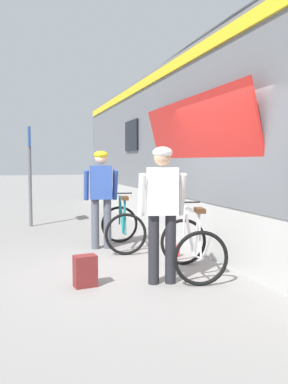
{
  "coord_description": "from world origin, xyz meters",
  "views": [
    {
      "loc": [
        -1.71,
        -5.32,
        1.58
      ],
      "look_at": [
        0.37,
        1.05,
        1.05
      ],
      "focal_mm": 36.67,
      "sensor_mm": 36.0,
      "label": 1
    }
  ],
  "objects_px": {
    "cyclist_near_in_white": "(162,202)",
    "bicycle_far_teal": "(122,226)",
    "water_bottle_near_the_bikes": "(178,251)",
    "platform_sign_post": "(30,159)",
    "bicycle_near_white": "(192,246)",
    "backpack_on_platform": "(85,271)",
    "cyclist_far_in_blue": "(101,190)"
  },
  "relations": [
    {
      "from": "bicycle_far_teal",
      "to": "water_bottle_near_the_bikes",
      "type": "distance_m",
      "value": 1.17
    },
    {
      "from": "cyclist_far_in_blue",
      "to": "bicycle_near_white",
      "type": "distance_m",
      "value": 2.27
    },
    {
      "from": "backpack_on_platform",
      "to": "water_bottle_near_the_bikes",
      "type": "height_order",
      "value": "backpack_on_platform"
    },
    {
      "from": "cyclist_near_in_white",
      "to": "cyclist_far_in_blue",
      "type": "height_order",
      "value": "same"
    },
    {
      "from": "bicycle_far_teal",
      "to": "backpack_on_platform",
      "type": "xyz_separation_m",
      "value": [
        -1.01,
        -1.95,
        -0.2
      ]
    },
    {
      "from": "bicycle_near_white",
      "to": "water_bottle_near_the_bikes",
      "type": "xyz_separation_m",
      "value": [
        0.22,
        1.01,
        -0.3
      ]
    },
    {
      "from": "bicycle_near_white",
      "to": "water_bottle_near_the_bikes",
      "type": "height_order",
      "value": "bicycle_near_white"
    },
    {
      "from": "cyclist_far_in_blue",
      "to": "bicycle_near_white",
      "type": "height_order",
      "value": "cyclist_far_in_blue"
    },
    {
      "from": "cyclist_far_in_blue",
      "to": "bicycle_far_teal",
      "type": "relative_size",
      "value": 1.51
    },
    {
      "from": "platform_sign_post",
      "to": "backpack_on_platform",
      "type": "bearing_deg",
      "value": -84.45
    },
    {
      "from": "cyclist_near_in_white",
      "to": "backpack_on_platform",
      "type": "distance_m",
      "value": 1.3
    },
    {
      "from": "bicycle_near_white",
      "to": "platform_sign_post",
      "type": "bearing_deg",
      "value": 111.96
    },
    {
      "from": "cyclist_near_in_white",
      "to": "bicycle_far_teal",
      "type": "distance_m",
      "value": 2.22
    },
    {
      "from": "platform_sign_post",
      "to": "bicycle_far_teal",
      "type": "bearing_deg",
      "value": -63.79
    },
    {
      "from": "water_bottle_near_the_bikes",
      "to": "platform_sign_post",
      "type": "bearing_deg",
      "value": 119.41
    },
    {
      "from": "backpack_on_platform",
      "to": "bicycle_near_white",
      "type": "bearing_deg",
      "value": -4.64
    },
    {
      "from": "bicycle_far_teal",
      "to": "backpack_on_platform",
      "type": "height_order",
      "value": "bicycle_far_teal"
    },
    {
      "from": "cyclist_near_in_white",
      "to": "cyclist_far_in_blue",
      "type": "relative_size",
      "value": 1.0
    },
    {
      "from": "cyclist_far_in_blue",
      "to": "backpack_on_platform",
      "type": "relative_size",
      "value": 4.4
    },
    {
      "from": "cyclist_near_in_white",
      "to": "backpack_on_platform",
      "type": "bearing_deg",
      "value": 169.74
    },
    {
      "from": "bicycle_near_white",
      "to": "water_bottle_near_the_bikes",
      "type": "bearing_deg",
      "value": 77.7
    },
    {
      "from": "cyclist_near_in_white",
      "to": "bicycle_far_teal",
      "type": "xyz_separation_m",
      "value": [
        0.04,
        2.12,
        -0.65
      ]
    },
    {
      "from": "backpack_on_platform",
      "to": "bicycle_far_teal",
      "type": "bearing_deg",
      "value": 55.57
    },
    {
      "from": "cyclist_near_in_white",
      "to": "bicycle_near_white",
      "type": "relative_size",
      "value": 1.48
    },
    {
      "from": "bicycle_far_teal",
      "to": "platform_sign_post",
      "type": "height_order",
      "value": "platform_sign_post"
    },
    {
      "from": "cyclist_near_in_white",
      "to": "bicycle_far_teal",
      "type": "height_order",
      "value": "cyclist_near_in_white"
    },
    {
      "from": "backpack_on_platform",
      "to": "cyclist_near_in_white",
      "type": "bearing_deg",
      "value": -17.38
    },
    {
      "from": "bicycle_near_white",
      "to": "backpack_on_platform",
      "type": "relative_size",
      "value": 2.97
    },
    {
      "from": "cyclist_near_in_white",
      "to": "water_bottle_near_the_bikes",
      "type": "bearing_deg",
      "value": 59.05
    },
    {
      "from": "bicycle_near_white",
      "to": "cyclist_near_in_white",
      "type": "bearing_deg",
      "value": -155.61
    },
    {
      "from": "cyclist_far_in_blue",
      "to": "bicycle_near_white",
      "type": "xyz_separation_m",
      "value": [
        0.85,
        -2.0,
        -0.65
      ]
    },
    {
      "from": "water_bottle_near_the_bikes",
      "to": "platform_sign_post",
      "type": "distance_m",
      "value": 4.73
    }
  ]
}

